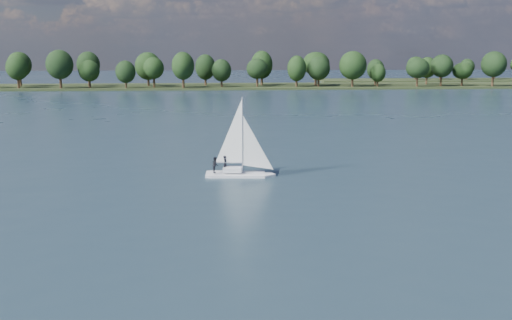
{
  "coord_description": "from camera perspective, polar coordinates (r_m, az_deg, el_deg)",
  "views": [
    {
      "loc": [
        -4.71,
        -27.72,
        13.96
      ],
      "look_at": [
        0.17,
        33.13,
        2.5
      ],
      "focal_mm": 40.0,
      "sensor_mm": 36.0,
      "label": 1
    }
  ],
  "objects": [
    {
      "name": "treeline",
      "position": [
        235.87,
        -6.23,
        9.15
      ],
      "size": [
        562.27,
        74.16,
        18.87
      ],
      "color": "black",
      "rests_on": "ground"
    },
    {
      "name": "far_shore",
      "position": [
        240.17,
        -3.48,
        7.28
      ],
      "size": [
        660.0,
        40.0,
        1.5
      ],
      "primitive_type": "cube",
      "color": "black",
      "rests_on": "ground"
    },
    {
      "name": "ground",
      "position": [
        128.56,
        -2.47,
        4.39
      ],
      "size": [
        700.0,
        700.0,
        0.0
      ],
      "primitive_type": "plane",
      "color": "#233342",
      "rests_on": "ground"
    },
    {
      "name": "sailboat",
      "position": [
        65.02,
        -2.01,
        0.63
      ],
      "size": [
        7.43,
        2.69,
        9.57
      ],
      "rotation": [
        0.0,
        0.0,
        -0.09
      ],
      "color": "silver",
      "rests_on": "ground"
    }
  ]
}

